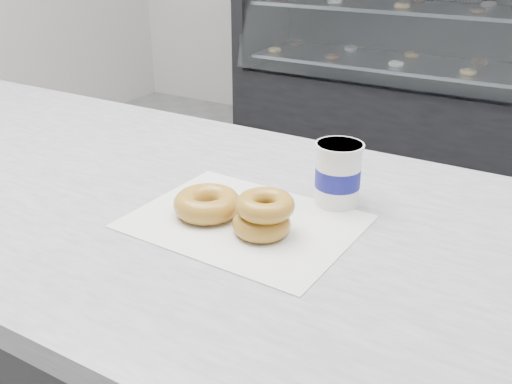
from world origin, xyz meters
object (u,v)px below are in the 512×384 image
at_px(display_case, 437,81).
at_px(donut_stack, 263,214).
at_px(donut_single, 207,204).
at_px(coffee_cup, 338,174).
at_px(counter, 113,358).

distance_m(display_case, donut_stack, 2.82).
height_order(donut_single, donut_stack, donut_stack).
height_order(donut_single, coffee_cup, coffee_cup).
bearing_deg(counter, coffee_cup, 13.98).
relative_size(display_case, donut_stack, 25.73).
distance_m(counter, coffee_cup, 0.69).
relative_size(donut_stack, coffee_cup, 0.88).
bearing_deg(counter, donut_single, -5.94).
distance_m(display_case, donut_single, 2.80).
xyz_separation_m(display_case, donut_single, (0.30, -2.75, 0.43)).
xyz_separation_m(display_case, coffee_cup, (0.46, -2.61, 0.46)).
distance_m(counter, donut_stack, 0.63).
bearing_deg(donut_stack, display_case, 98.32).
xyz_separation_m(counter, coffee_cup, (0.46, 0.11, 0.50)).
bearing_deg(display_case, donut_stack, -81.68).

